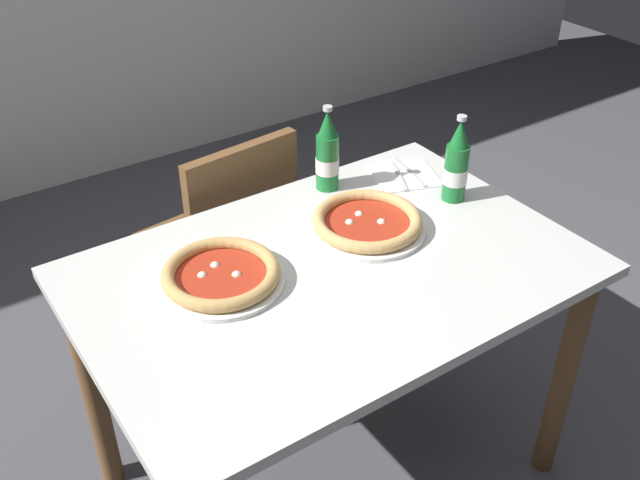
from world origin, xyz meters
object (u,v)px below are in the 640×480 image
chair_behind_table (227,239)px  beer_bottle_center (456,165)px  pizza_marinara_far (221,275)px  napkin_with_cutlery (404,175)px  dining_table_main (331,304)px  beer_bottle_left (327,155)px  pizza_margherita_near (367,223)px

chair_behind_table → beer_bottle_center: bearing=123.4°
pizza_marinara_far → napkin_with_cutlery: 0.70m
dining_table_main → pizza_marinara_far: 0.30m
dining_table_main → beer_bottle_center: bearing=9.5°
chair_behind_table → pizza_marinara_far: (-0.27, -0.52, 0.29)m
pizza_marinara_far → beer_bottle_left: (0.46, 0.23, 0.08)m
chair_behind_table → pizza_marinara_far: bearing=56.4°
beer_bottle_left → napkin_with_cutlery: 0.26m
pizza_margherita_near → pizza_marinara_far: (-0.42, 0.01, 0.00)m
pizza_margherita_near → pizza_marinara_far: bearing=178.7°
napkin_with_cutlery → beer_bottle_left: bearing=162.9°
dining_table_main → pizza_marinara_far: bearing=159.3°
beer_bottle_center → dining_table_main: bearing=-170.5°
pizza_marinara_far → chair_behind_table: bearing=62.6°
chair_behind_table → pizza_marinara_far: 0.65m
pizza_marinara_far → beer_bottle_center: beer_bottle_center is taller
napkin_with_cutlery → pizza_margherita_near: bearing=-147.5°
beer_bottle_center → pizza_marinara_far: bearing=178.7°
chair_behind_table → pizza_margherita_near: 0.62m
beer_bottle_center → napkin_with_cutlery: (-0.03, 0.18, -0.10)m
beer_bottle_left → pizza_margherita_near: bearing=-99.2°
pizza_margherita_near → dining_table_main: bearing=-153.5°
beer_bottle_center → napkin_with_cutlery: 0.20m
chair_behind_table → beer_bottle_center: size_ratio=3.44×
pizza_margherita_near → pizza_marinara_far: size_ratio=1.03×
beer_bottle_left → beer_bottle_center: 0.35m
dining_table_main → pizza_marinara_far: size_ratio=4.03×
dining_table_main → pizza_margherita_near: pizza_margherita_near is taller
chair_behind_table → pizza_marinara_far: size_ratio=2.86×
pizza_margherita_near → beer_bottle_left: beer_bottle_left is taller
pizza_margherita_near → chair_behind_table: bearing=105.8°
chair_behind_table → beer_bottle_left: beer_bottle_left is taller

